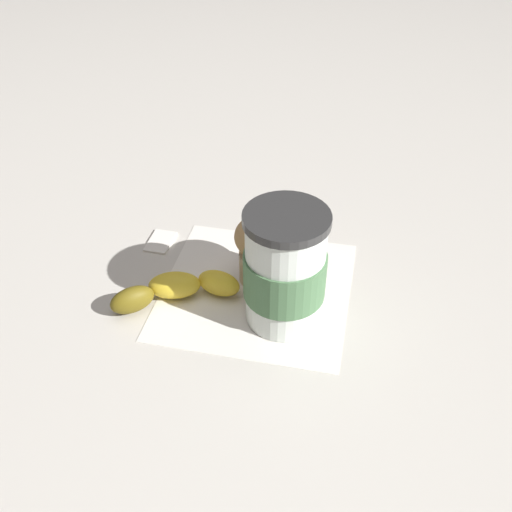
{
  "coord_description": "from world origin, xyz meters",
  "views": [
    {
      "loc": [
        -0.21,
        0.52,
        0.51
      ],
      "look_at": [
        0.0,
        0.0,
        0.06
      ],
      "focal_mm": 42.0,
      "sensor_mm": 36.0,
      "label": 1
    }
  ],
  "objects_px": {
    "muffin": "(266,248)",
    "banana": "(176,289)",
    "coffee_cup": "(285,270)",
    "sugar_packet": "(160,241)"
  },
  "relations": [
    {
      "from": "coffee_cup",
      "to": "sugar_packet",
      "type": "height_order",
      "value": "coffee_cup"
    },
    {
      "from": "muffin",
      "to": "coffee_cup",
      "type": "bearing_deg",
      "value": 128.25
    },
    {
      "from": "muffin",
      "to": "sugar_packet",
      "type": "bearing_deg",
      "value": -6.33
    },
    {
      "from": "coffee_cup",
      "to": "banana",
      "type": "distance_m",
      "value": 0.15
    },
    {
      "from": "coffee_cup",
      "to": "muffin",
      "type": "relative_size",
      "value": 1.6
    },
    {
      "from": "muffin",
      "to": "banana",
      "type": "relative_size",
      "value": 0.66
    },
    {
      "from": "banana",
      "to": "muffin",
      "type": "bearing_deg",
      "value": -139.29
    },
    {
      "from": "muffin",
      "to": "banana",
      "type": "xyz_separation_m",
      "value": [
        0.09,
        0.08,
        -0.03
      ]
    },
    {
      "from": "coffee_cup",
      "to": "banana",
      "type": "xyz_separation_m",
      "value": [
        0.13,
        0.02,
        -0.05
      ]
    },
    {
      "from": "coffee_cup",
      "to": "banana",
      "type": "bearing_deg",
      "value": 9.4
    }
  ]
}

